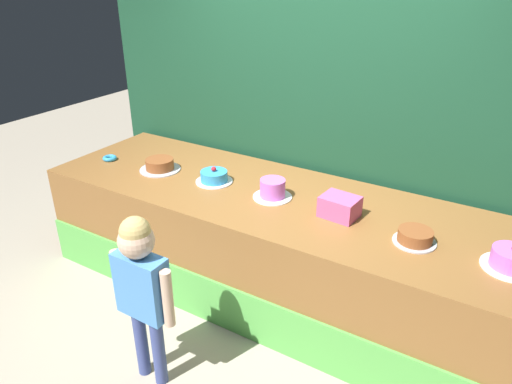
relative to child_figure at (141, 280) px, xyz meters
name	(u,v)px	position (x,y,z in m)	size (l,w,h in m)	color
ground_plane	(234,330)	(0.21, 0.62, -0.75)	(12.00, 12.00, 0.00)	#ADA38E
stage_platform	(273,245)	(0.21, 1.19, -0.33)	(3.71, 1.16, 0.85)	brown
curtain_backdrop	(317,111)	(0.21, 1.86, 0.58)	(4.14, 0.08, 2.66)	#19472D
child_figure	(141,280)	(0.00, 0.00, 0.00)	(0.45, 0.21, 1.17)	#3F4C8C
pink_box	(340,207)	(0.74, 1.14, 0.17)	(0.24, 0.20, 0.14)	#E05794
donut	(110,158)	(-1.37, 1.05, 0.11)	(0.12, 0.12, 0.04)	#3399D8
cake_far_left	(160,165)	(-0.84, 1.11, 0.14)	(0.34, 0.34, 0.10)	silver
cake_left	(214,177)	(-0.32, 1.15, 0.14)	(0.29, 0.29, 0.13)	silver
cake_center	(273,189)	(0.21, 1.15, 0.16)	(0.29, 0.29, 0.14)	white
cake_right	(415,237)	(1.26, 1.07, 0.14)	(0.26, 0.26, 0.09)	silver
cake_far_right	(511,260)	(1.79, 1.08, 0.15)	(0.31, 0.31, 0.14)	white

